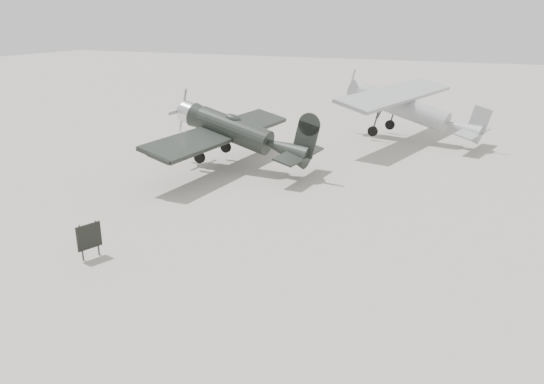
{
  "coord_description": "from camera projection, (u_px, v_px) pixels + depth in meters",
  "views": [
    {
      "loc": [
        6.91,
        -13.96,
        7.43
      ],
      "look_at": [
        -0.11,
        2.26,
        1.5
      ],
      "focal_mm": 35.0,
      "sensor_mm": 36.0,
      "label": 1
    }
  ],
  "objects": [
    {
      "name": "sign_board",
      "position": [
        89.0,
        237.0,
        16.84
      ],
      "size": [
        0.33,
        0.8,
        1.2
      ],
      "rotation": [
        0.0,
        0.0,
        -0.34
      ],
      "color": "#333333",
      "rests_on": "ground"
    },
    {
      "name": "highwing_monoplane",
      "position": [
        408.0,
        104.0,
        32.33
      ],
      "size": [
        9.03,
        12.62,
        3.57
      ],
      "rotation": [
        0.0,
        0.23,
        -0.23
      ],
      "color": "gray",
      "rests_on": "ground"
    },
    {
      "name": "ground",
      "position": [
        247.0,
        257.0,
        17.12
      ],
      "size": [
        160.0,
        160.0,
        0.0
      ],
      "primitive_type": "plane",
      "color": "gray",
      "rests_on": "ground"
    },
    {
      "name": "lowwing_monoplane",
      "position": [
        240.0,
        133.0,
        26.25
      ],
      "size": [
        7.77,
        10.86,
        3.5
      ],
      "rotation": [
        0.0,
        0.24,
        -0.08
      ],
      "color": "black",
      "rests_on": "ground"
    }
  ]
}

